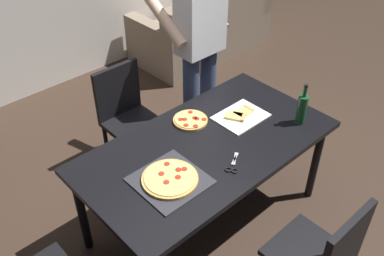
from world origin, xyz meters
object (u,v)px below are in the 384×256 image
(dining_table, at_px, (207,152))
(pepperoni_pizza_on_tray, at_px, (170,179))
(chair_far_side, at_px, (127,112))
(couch, at_px, (205,30))
(person_serving_pizza, at_px, (199,45))
(kitchen_scissors, at_px, (233,166))
(wine_bottle, at_px, (302,109))
(second_pizza_plain, at_px, (190,120))
(chair_near_camera, at_px, (322,254))

(dining_table, relative_size, pepperoni_pizza_on_tray, 4.33)
(chair_far_side, bearing_deg, pepperoni_pizza_on_tray, -111.27)
(couch, distance_m, person_serving_pizza, 1.92)
(dining_table, distance_m, chair_far_side, 0.97)
(pepperoni_pizza_on_tray, height_order, kitchen_scissors, pepperoni_pizza_on_tray)
(chair_far_side, height_order, pepperoni_pizza_on_tray, chair_far_side)
(wine_bottle, relative_size, kitchen_scissors, 1.65)
(pepperoni_pizza_on_tray, xyz_separation_m, second_pizza_plain, (0.50, 0.36, -0.00))
(person_serving_pizza, xyz_separation_m, second_pizza_plain, (-0.53, -0.47, -0.24))
(pepperoni_pizza_on_tray, distance_m, kitchen_scissors, 0.41)
(dining_table, height_order, pepperoni_pizza_on_tray, pepperoni_pizza_on_tray)
(kitchen_scissors, relative_size, second_pizza_plain, 0.77)
(kitchen_scissors, bearing_deg, wine_bottle, -0.25)
(pepperoni_pizza_on_tray, bearing_deg, kitchen_scissors, -24.31)
(dining_table, height_order, person_serving_pizza, person_serving_pizza)
(wine_bottle, relative_size, second_pizza_plain, 1.27)
(couch, xyz_separation_m, wine_bottle, (-1.25, -2.26, 0.57))
(chair_near_camera, bearing_deg, couch, 57.14)
(pepperoni_pizza_on_tray, relative_size, wine_bottle, 1.28)
(person_serving_pizza, height_order, second_pizza_plain, person_serving_pizza)
(person_serving_pizza, distance_m, second_pizza_plain, 0.75)
(second_pizza_plain, bearing_deg, couch, 43.54)
(chair_far_side, xyz_separation_m, kitchen_scissors, (-0.04, -1.23, 0.24))
(couch, bearing_deg, chair_near_camera, -122.86)
(chair_near_camera, xyz_separation_m, person_serving_pizza, (0.61, 1.69, 0.49))
(chair_far_side, distance_m, wine_bottle, 1.44)
(dining_table, bearing_deg, couch, 46.26)
(dining_table, bearing_deg, wine_bottle, -22.62)
(chair_far_side, height_order, person_serving_pizza, person_serving_pizza)
(wine_bottle, bearing_deg, second_pizza_plain, 136.57)
(dining_table, xyz_separation_m, chair_near_camera, (-0.00, -0.96, -0.17))
(pepperoni_pizza_on_tray, distance_m, second_pizza_plain, 0.62)
(person_serving_pizza, bearing_deg, couch, 44.17)
(chair_far_side, distance_m, couch, 2.17)
(chair_far_side, xyz_separation_m, pepperoni_pizza_on_tray, (-0.41, -1.06, 0.25))
(pepperoni_pizza_on_tray, relative_size, kitchen_scissors, 2.11)
(couch, distance_m, pepperoni_pizza_on_tray, 3.15)
(second_pizza_plain, bearing_deg, chair_near_camera, -94.11)
(person_serving_pizza, xyz_separation_m, pepperoni_pizza_on_tray, (-1.03, -0.84, -0.23))
(chair_far_side, bearing_deg, couch, 28.45)
(couch, bearing_deg, wine_bottle, -118.93)
(dining_table, distance_m, chair_near_camera, 0.97)
(wine_bottle, height_order, second_pizza_plain, wine_bottle)
(chair_far_side, bearing_deg, wine_bottle, -62.01)
(chair_near_camera, relative_size, kitchen_scissors, 4.70)
(couch, xyz_separation_m, kitchen_scissors, (-1.94, -2.26, 0.45))
(chair_near_camera, height_order, couch, chair_near_camera)
(second_pizza_plain, bearing_deg, person_serving_pizza, 41.96)
(person_serving_pizza, relative_size, wine_bottle, 5.54)
(person_serving_pizza, bearing_deg, pepperoni_pizza_on_tray, -140.78)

